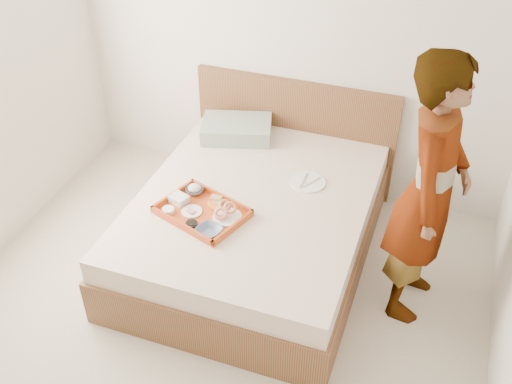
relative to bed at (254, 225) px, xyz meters
The scene contains 16 objects.
ground 1.04m from the bed, 93.50° to the right, with size 3.50×4.00×0.01m, color beige.
wall_back 1.44m from the bed, 93.50° to the left, with size 3.50×0.01×2.60m, color silver.
bed is the anchor object (origin of this frame).
headboard 0.99m from the bed, 90.00° to the left, with size 1.65×0.06×0.95m, color brown.
pillow 0.86m from the bed, 119.83° to the left, with size 0.54×0.37×0.13m, color #9EAA9B.
tray 0.49m from the bed, 130.54° to the right, with size 0.56×0.41×0.05m, color #C25416.
prawn_plate 0.42m from the bed, 104.87° to the right, with size 0.19×0.19×0.01m, color white.
navy_bowl_big 0.58m from the bed, 105.29° to the right, with size 0.16×0.16×0.04m, color navy.
sauce_dish 0.60m from the bed, 119.96° to the right, with size 0.08×0.08×0.03m, color black.
meat_plate 0.54m from the bed, 135.21° to the right, with size 0.14×0.14×0.01m, color white.
bread_plate 0.39m from the bed, 136.35° to the right, with size 0.14×0.14×0.01m, color orange.
salad_bowl 0.51m from the bed, 163.08° to the right, with size 0.12×0.12×0.04m, color navy.
plastic_tub 0.60m from the bed, 150.85° to the right, with size 0.12×0.10×0.05m, color silver.
cheese_round 0.67m from the bed, 141.61° to the right, with size 0.08×0.08×0.03m, color white.
dinner_plate 0.49m from the bed, 41.74° to the left, with size 0.25×0.25×0.01m, color white.
person 1.30m from the bed, ahead, with size 0.66×0.43×1.81m, color beige.
Camera 1 is at (1.18, -2.08, 3.05)m, focal length 41.87 mm.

